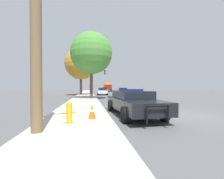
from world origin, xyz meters
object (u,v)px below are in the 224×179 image
traffic_light (96,76)px  fire_hydrant (69,112)px  traffic_cone (92,111)px  utility_pole (36,19)px  car_background_distant (105,89)px  tree_sidewalk_mid (81,64)px  box_truck (107,87)px  tree_sidewalk_near (91,53)px  car_background_midblock (103,91)px  car_background_oncoming (123,91)px  police_car (133,102)px

traffic_light → fire_hydrant: bearing=-95.1°
fire_hydrant → traffic_cone: fire_hydrant is taller
utility_pole → car_background_distant: bearing=81.2°
tree_sidewalk_mid → box_truck: bearing=72.2°
tree_sidewalk_near → box_truck: bearing=79.6°
traffic_light → traffic_cone: 25.12m
car_background_midblock → tree_sidewalk_mid: 6.46m
car_background_oncoming → box_truck: size_ratio=0.64×
utility_pole → car_background_midblock: size_ratio=1.48×
utility_pole → traffic_cone: 3.92m
tree_sidewalk_mid → traffic_cone: tree_sidewalk_mid is taller
tree_sidewalk_near → tree_sidewalk_mid: tree_sidewalk_mid is taller
tree_sidewalk_mid → traffic_light: bearing=55.4°
traffic_light → box_truck: traffic_light is taller
car_background_oncoming → traffic_cone: bearing=77.3°
police_car → car_background_oncoming: bearing=-104.6°
police_car → tree_sidewalk_near: bearing=-82.0°
car_background_oncoming → car_background_midblock: (-4.65, -2.75, -0.01)m
car_background_distant → traffic_cone: 42.97m
fire_hydrant → traffic_cone: 1.18m
police_car → car_background_midblock: (0.30, 20.75, 0.01)m
fire_hydrant → tree_sidewalk_mid: size_ratio=0.10×
tree_sidewalk_mid → traffic_cone: bearing=-85.8°
car_background_midblock → box_truck: bearing=85.5°
fire_hydrant → police_car: bearing=32.9°
car_background_midblock → fire_hydrant: bearing=-93.5°
traffic_cone → box_truck: bearing=82.1°
traffic_cone → car_background_distant: bearing=83.1°
utility_pole → tree_sidewalk_mid: tree_sidewalk_mid is taller
car_background_midblock → traffic_cone: (-2.47, -21.91, -0.28)m
police_car → fire_hydrant: (-3.03, -1.96, -0.14)m
box_truck → tree_sidewalk_mid: tree_sidewalk_mid is taller
traffic_light → car_background_midblock: 4.32m
utility_pole → car_background_distant: size_ratio=1.49×
fire_hydrant → traffic_cone: size_ratio=1.33×
utility_pole → traffic_cone: utility_pole is taller
fire_hydrant → box_truck: bearing=81.1°
fire_hydrant → car_background_midblock: 22.95m
car_background_midblock → car_background_oncoming: bearing=35.5°
utility_pole → car_background_distant: 44.99m
car_background_distant → box_truck: 2.48m
traffic_light → car_background_midblock: (1.03, -2.96, -2.97)m
utility_pole → fire_hydrant: bearing=47.4°
box_truck → traffic_cone: bearing=85.1°
car_background_oncoming → tree_sidewalk_near: tree_sidewalk_near is taller
police_car → fire_hydrant: size_ratio=6.24×
fire_hydrant → utility_pole: bearing=-132.6°
tree_sidewalk_mid → car_background_midblock: bearing=18.4°
fire_hydrant → traffic_light: size_ratio=0.17×
fire_hydrant → traffic_light: traffic_light is taller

